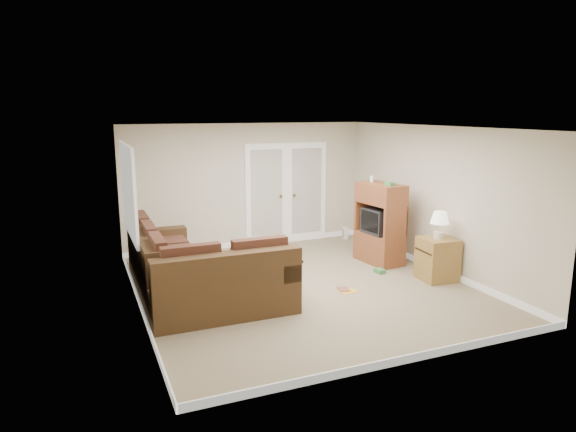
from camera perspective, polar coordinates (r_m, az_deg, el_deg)
name	(u,v)px	position (r m, az deg, el deg)	size (l,w,h in m)	color
floor	(302,287)	(8.24, 1.58, -7.86)	(5.50, 5.50, 0.00)	gray
ceiling	(303,128)	(7.76, 1.69, 9.80)	(5.00, 5.50, 0.02)	white
wall_left	(135,223)	(7.27, -16.66, -0.76)	(0.02, 5.50, 2.50)	beige
wall_right	(435,199)	(9.20, 16.01, 1.82)	(0.02, 5.50, 2.50)	beige
wall_back	(247,186)	(10.44, -4.54, 3.38)	(5.00, 0.02, 2.50)	beige
wall_front	(409,256)	(5.58, 13.27, -4.32)	(5.00, 0.02, 2.50)	beige
baseboards	(302,284)	(8.22, 1.59, -7.53)	(5.00, 5.50, 0.10)	white
french_doors	(287,194)	(10.73, -0.14, 2.48)	(1.80, 0.05, 2.13)	white
window_left	(129,191)	(8.20, -17.28, 2.71)	(0.05, 1.92, 1.42)	white
sectional_sofa	(190,274)	(7.80, -10.84, -6.35)	(2.04, 3.05, 0.94)	#47311B
coffee_table	(255,266)	(8.50, -3.72, -5.55)	(0.54, 1.07, 0.73)	black
tv_armoire	(380,223)	(9.48, 10.15, -0.78)	(0.60, 0.96, 1.57)	brown
side_cabinet	(438,255)	(8.80, 16.28, -4.23)	(0.58, 0.58, 1.15)	olive
space_heater	(345,233)	(11.21, 6.39, -1.90)	(0.11, 0.09, 0.26)	white
floor_magazine	(349,291)	(8.08, 6.77, -8.31)	(0.28, 0.22, 0.01)	gold
floor_greenbox	(380,271)	(9.03, 10.14, -6.03)	(0.13, 0.18, 0.07)	#3D8743
floor_book	(339,290)	(8.12, 5.64, -8.15)	(0.16, 0.22, 0.02)	brown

